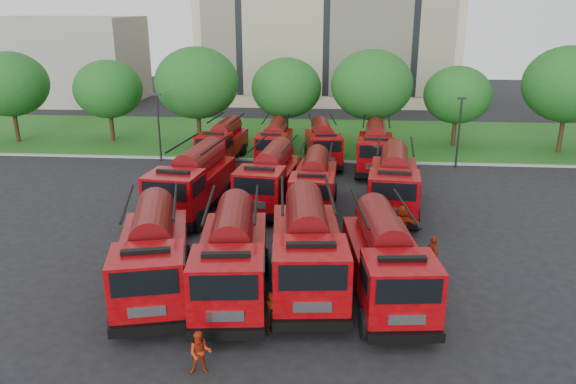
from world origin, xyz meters
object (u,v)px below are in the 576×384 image
at_px(fire_truck_0, 153,254).
at_px(fire_truck_10, 323,143).
at_px(fire_truck_5, 270,177).
at_px(firefighter_5, 401,241).
at_px(fire_truck_7, 394,182).
at_px(fire_truck_1, 232,257).
at_px(fire_truck_11, 375,148).
at_px(firefighter_2, 431,276).
at_px(fire_truck_2, 307,248).
at_px(fire_truck_4, 193,181).
at_px(firefighter_4, 149,264).
at_px(firefighter_3, 406,282).
at_px(firefighter_0, 272,332).
at_px(firefighter_1, 201,373).
at_px(fire_truck_9, 275,142).
at_px(fire_truck_6, 314,183).
at_px(fire_truck_3, 386,260).
at_px(fire_truck_8, 223,142).

relative_size(fire_truck_0, fire_truck_10, 1.17).
bearing_deg(fire_truck_5, firefighter_5, -27.77).
xyz_separation_m(fire_truck_7, firefighter_5, (0.03, -4.47, -1.75)).
distance_m(fire_truck_1, fire_truck_11, 20.32).
height_order(fire_truck_11, firefighter_2, fire_truck_11).
distance_m(fire_truck_2, fire_truck_11, 18.62).
relative_size(firefighter_2, firefighter_5, 0.98).
bearing_deg(fire_truck_10, fire_truck_7, -73.39).
xyz_separation_m(fire_truck_0, fire_truck_4, (-0.71, 9.61, 0.06)).
xyz_separation_m(fire_truck_5, fire_truck_11, (6.65, 7.99, -0.07)).
xyz_separation_m(firefighter_4, firefighter_5, (11.76, 3.63, 0.00)).
xyz_separation_m(fire_truck_1, firefighter_3, (7.17, 1.84, -1.76)).
height_order(firefighter_0, firefighter_1, firefighter_0).
bearing_deg(firefighter_3, fire_truck_9, -75.06).
relative_size(fire_truck_7, firefighter_0, 5.00).
height_order(fire_truck_7, firefighter_4, fire_truck_7).
relative_size(fire_truck_1, firefighter_0, 5.04).
relative_size(fire_truck_0, fire_truck_4, 0.98).
xyz_separation_m(firefighter_0, firefighter_5, (5.55, 8.73, 0.00)).
bearing_deg(fire_truck_6, fire_truck_9, 109.70).
distance_m(firefighter_2, firefighter_3, 1.32).
bearing_deg(firefighter_2, firefighter_3, 104.79).
bearing_deg(firefighter_0, fire_truck_1, 103.12).
bearing_deg(firefighter_5, fire_truck_10, -57.58).
height_order(fire_truck_4, firefighter_1, fire_truck_4).
relative_size(fire_truck_6, fire_truck_11, 0.95).
relative_size(fire_truck_6, firefighter_5, 3.64).
bearing_deg(fire_truck_4, firefighter_5, -9.54).
distance_m(fire_truck_7, fire_truck_9, 12.88).
distance_m(fire_truck_0, firefighter_2, 11.93).
distance_m(firefighter_1, firefighter_3, 10.06).
relative_size(fire_truck_3, firefighter_2, 4.17).
bearing_deg(fire_truck_1, fire_truck_2, 10.95).
distance_m(fire_truck_4, fire_truck_11, 14.42).
relative_size(fire_truck_7, firefighter_2, 4.23).
height_order(fire_truck_0, fire_truck_8, fire_truck_0).
relative_size(fire_truck_2, fire_truck_6, 1.19).
relative_size(fire_truck_5, firefighter_0, 4.88).
height_order(firefighter_1, firefighter_5, firefighter_5).
distance_m(fire_truck_0, firefighter_1, 6.18).
xyz_separation_m(fire_truck_0, fire_truck_7, (10.60, 10.70, -0.01)).
bearing_deg(fire_truck_0, firefighter_5, 16.26).
relative_size(fire_truck_1, firefighter_3, 4.73).
xyz_separation_m(fire_truck_6, firefighter_1, (-3.04, -15.66, -1.57)).
xyz_separation_m(fire_truck_1, firefighter_2, (8.32, 2.49, -1.76)).
relative_size(fire_truck_0, firefighter_2, 4.35).
bearing_deg(fire_truck_8, fire_truck_1, -72.41).
height_order(fire_truck_0, fire_truck_2, fire_truck_2).
bearing_deg(fire_truck_5, firefighter_2, -40.44).
height_order(firefighter_3, firefighter_5, firefighter_5).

